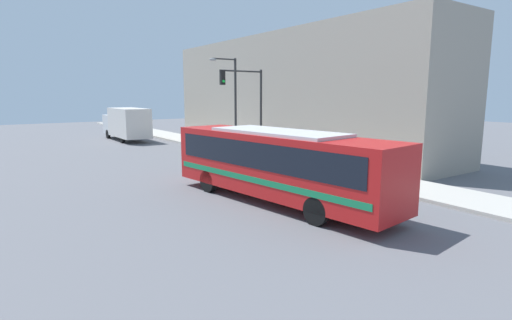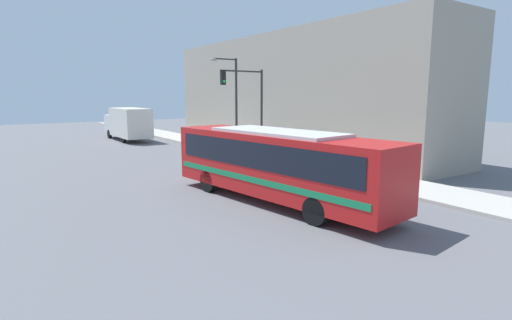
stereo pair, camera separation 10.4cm
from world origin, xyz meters
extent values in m
plane|color=slate|center=(0.00, 0.00, 0.00)|extent=(120.00, 120.00, 0.00)
cube|color=#B7B2A8|center=(6.12, 20.00, 0.08)|extent=(3.23, 70.00, 0.16)
cube|color=#9E9384|center=(10.73, 15.23, 4.57)|extent=(6.00, 28.46, 9.15)
cube|color=red|center=(-0.60, 2.33, 1.67)|extent=(3.82, 11.31, 2.49)
cube|color=black|center=(-0.60, 2.33, 2.12)|extent=(3.75, 10.43, 1.05)
cube|color=#197F4C|center=(-0.60, 2.33, 1.13)|extent=(3.80, 10.87, 0.24)
cube|color=silver|center=(-0.60, 2.33, 2.97)|extent=(3.01, 6.33, 0.16)
cylinder|color=black|center=(0.07, 5.87, 0.51)|extent=(0.40, 1.04, 1.01)
cylinder|color=black|center=(-2.12, 5.61, 0.51)|extent=(0.40, 1.04, 1.01)
cylinder|color=black|center=(0.86, -0.56, 0.51)|extent=(0.40, 1.04, 1.01)
cylinder|color=black|center=(-1.33, -0.83, 0.51)|extent=(0.40, 1.04, 1.01)
cube|color=silver|center=(1.31, 28.23, 1.82)|extent=(2.44, 6.05, 2.75)
cube|color=silver|center=(1.31, 32.43, 1.42)|extent=(2.31, 2.35, 1.95)
cylinder|color=black|center=(0.24, 32.01, 0.45)|extent=(0.25, 0.90, 0.90)
cylinder|color=black|center=(0.24, 27.09, 0.45)|extent=(0.25, 0.90, 0.90)
cylinder|color=red|center=(5.10, 3.83, 0.46)|extent=(0.23, 0.23, 0.60)
sphere|color=red|center=(5.10, 3.83, 0.83)|extent=(0.22, 0.22, 0.22)
cylinder|color=red|center=(5.10, 3.70, 0.49)|extent=(0.10, 0.14, 0.10)
cylinder|color=#2D2D2D|center=(5.25, 11.72, 3.16)|extent=(0.16, 0.16, 5.99)
cylinder|color=#2D2D2D|center=(3.65, 11.72, 6.01)|extent=(3.20, 0.11, 0.11)
cube|color=black|center=(2.25, 11.72, 5.56)|extent=(0.30, 0.24, 0.90)
sphere|color=#19D83F|center=(2.25, 11.58, 5.33)|extent=(0.18, 0.18, 0.18)
cylinder|color=#2D2D2D|center=(5.35, 15.16, 3.66)|extent=(0.18, 0.18, 6.99)
cylinder|color=#2D2D2D|center=(4.41, 15.16, 7.05)|extent=(1.87, 0.11, 0.11)
ellipsoid|color=gray|center=(3.48, 15.16, 6.97)|extent=(0.56, 0.28, 0.20)
cylinder|color=#23283D|center=(6.84, 9.25, 0.54)|extent=(0.28, 0.28, 0.76)
cylinder|color=#2659A5|center=(6.84, 9.25, 1.23)|extent=(0.34, 0.34, 0.63)
sphere|color=tan|center=(6.84, 9.25, 1.65)|extent=(0.20, 0.20, 0.20)
cylinder|color=#47382D|center=(6.63, 13.22, 0.58)|extent=(0.28, 0.28, 0.84)
cylinder|color=#2659A5|center=(6.63, 13.22, 1.35)|extent=(0.34, 0.34, 0.70)
sphere|color=tan|center=(6.63, 13.22, 1.81)|extent=(0.23, 0.23, 0.23)
camera|label=1|loc=(-10.68, -10.61, 4.50)|focal=28.00mm
camera|label=2|loc=(-10.59, -10.67, 4.50)|focal=28.00mm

